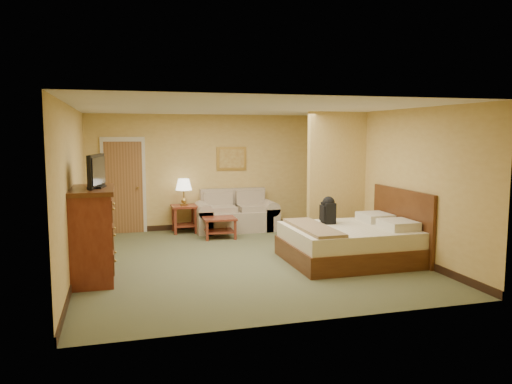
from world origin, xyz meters
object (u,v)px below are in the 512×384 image
object	(u,v)px
dresser	(92,234)
bed	(355,242)
loveseat	(236,217)
coffee_table	(219,223)

from	to	relation	value
dresser	bed	world-z (taller)	dresser
loveseat	coffee_table	size ratio (longest dim) A/B	2.60
dresser	bed	size ratio (longest dim) A/B	0.63
loveseat	dresser	world-z (taller)	dresser
dresser	bed	bearing A→B (deg)	-0.66
coffee_table	bed	distance (m)	3.12
coffee_table	dresser	xyz separation A→B (m)	(-2.42, -2.45, 0.39)
coffee_table	bed	world-z (taller)	bed
loveseat	bed	distance (m)	3.45
loveseat	bed	bearing A→B (deg)	-66.98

